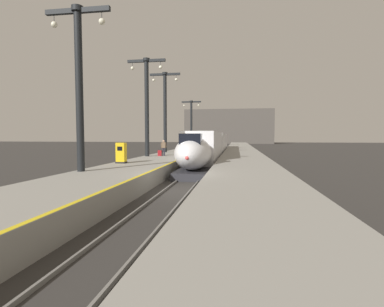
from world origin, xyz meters
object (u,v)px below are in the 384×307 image
(station_column_mid, at_px, (147,98))
(station_column_near, at_px, (79,74))
(highspeed_train_main, at_px, (211,145))
(station_column_far, at_px, (165,105))
(station_column_distant, at_px, (191,119))
(rolling_suitcase, at_px, (160,153))
(passenger_near_edge, at_px, (164,147))
(ticket_machine_yellow, at_px, (121,154))

(station_column_mid, bearing_deg, station_column_near, -90.00)
(highspeed_train_main, relative_size, station_column_mid, 3.71)
(station_column_near, relative_size, station_column_far, 0.94)
(station_column_near, xyz_separation_m, station_column_distant, (-0.00, 42.70, -0.18))
(station_column_near, xyz_separation_m, rolling_suitcase, (1.16, 13.69, -5.47))
(highspeed_train_main, bearing_deg, station_column_distant, 105.51)
(highspeed_train_main, relative_size, station_column_near, 3.87)
(passenger_near_edge, relative_size, rolling_suitcase, 1.72)
(station_column_mid, xyz_separation_m, station_column_distant, (-0.00, 29.69, -0.40))
(rolling_suitcase, bearing_deg, station_column_mid, -149.68)
(ticket_machine_yellow, bearing_deg, station_column_distant, 90.54)
(station_column_near, bearing_deg, rolling_suitcase, 85.14)
(station_column_near, distance_m, station_column_distant, 42.70)
(station_column_near, relative_size, rolling_suitcase, 9.83)
(passenger_near_edge, bearing_deg, highspeed_train_main, 60.21)
(station_column_mid, xyz_separation_m, passenger_near_edge, (1.55, 0.83, -5.01))
(station_column_near, xyz_separation_m, passenger_near_edge, (1.55, 13.84, -4.79))
(highspeed_train_main, height_order, passenger_near_edge, highspeed_train_main)
(station_column_mid, bearing_deg, station_column_distant, 90.00)
(station_column_distant, distance_m, passenger_near_edge, 29.26)
(station_column_far, distance_m, rolling_suitcase, 9.22)
(rolling_suitcase, relative_size, ticket_machine_yellow, 0.61)
(rolling_suitcase, xyz_separation_m, ticket_machine_yellow, (-0.81, -8.40, 0.44))
(station_column_distant, xyz_separation_m, rolling_suitcase, (1.16, -29.01, -5.29))
(station_column_near, distance_m, ticket_machine_yellow, 7.31)
(passenger_near_edge, bearing_deg, station_column_mid, -151.75)
(ticket_machine_yellow, bearing_deg, station_column_near, -93.78)
(highspeed_train_main, relative_size, station_column_far, 3.63)
(station_column_distant, bearing_deg, station_column_near, -90.00)
(station_column_distant, relative_size, ticket_machine_yellow, 5.83)
(station_column_mid, bearing_deg, highspeed_train_main, 55.02)
(passenger_near_edge, bearing_deg, station_column_near, -96.38)
(ticket_machine_yellow, bearing_deg, station_column_far, 91.30)
(station_column_mid, bearing_deg, ticket_machine_yellow, -87.40)
(station_column_near, height_order, passenger_near_edge, station_column_near)
(passenger_near_edge, relative_size, ticket_machine_yellow, 1.06)
(station_column_near, distance_m, rolling_suitcase, 14.79)
(station_column_mid, distance_m, station_column_far, 7.74)
(highspeed_train_main, xyz_separation_m, ticket_machine_yellow, (-5.55, -16.15, -0.14))
(station_column_near, distance_m, station_column_far, 20.75)
(station_column_near, distance_m, station_column_mid, 13.01)
(station_column_distant, distance_m, ticket_machine_yellow, 37.72)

